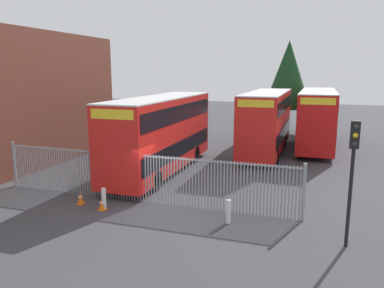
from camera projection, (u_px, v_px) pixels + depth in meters
name	position (u px, v px, depth m)	size (l,w,h in m)	color
ground_plane	(212.00, 163.00, 24.21)	(100.00, 100.00, 0.00)	#3D3D42
palisade_fence	(140.00, 176.00, 16.90)	(14.41, 0.14, 2.35)	gray
double_decker_bus_near_gate	(161.00, 131.00, 21.62)	(2.54, 10.81, 4.42)	red
double_decker_bus_behind_fence_left	(267.00, 119.00, 27.06)	(2.54, 10.81, 4.42)	red
double_decker_bus_behind_fence_right	(317.00, 117.00, 28.77)	(2.54, 10.81, 4.42)	red
bollard_near_left	(104.00, 199.00, 15.99)	(0.20, 0.20, 0.95)	silver
bollard_center_front	(228.00, 212.00, 14.55)	(0.20, 0.20, 0.95)	silver
traffic_cone_by_gate	(102.00, 203.00, 15.97)	(0.34, 0.34, 0.59)	orange
traffic_cone_mid_forecourt	(81.00, 198.00, 16.69)	(0.34, 0.34, 0.59)	orange
traffic_light_kerbside	(353.00, 161.00, 12.09)	(0.28, 0.33, 4.30)	black
tree_tall_back	(288.00, 75.00, 35.77)	(4.49, 4.49, 8.76)	#4C3823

